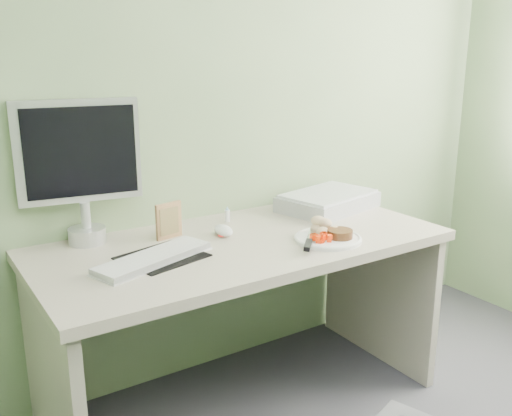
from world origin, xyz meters
TOP-DOWN VIEW (x-y plane):
  - wall_back at (0.00, 2.00)m, footprint 3.50×0.00m
  - desk at (0.00, 1.62)m, footprint 1.60×0.75m
  - plate at (0.27, 1.44)m, footprint 0.26×0.26m
  - steak at (0.31, 1.41)m, footprint 0.11×0.11m
  - potato_pile at (0.30, 1.49)m, footprint 0.13×0.11m
  - carrot_heap at (0.22, 1.42)m, footprint 0.08×0.07m
  - steak_knife at (0.16, 1.41)m, footprint 0.20×0.21m
  - mousepad at (-0.34, 1.62)m, footprint 0.32×0.30m
  - keyboard at (-0.39, 1.59)m, footprint 0.46×0.27m
  - computer_mouse at (-0.03, 1.72)m, footprint 0.08×0.12m
  - photo_frame at (-0.23, 1.80)m, footprint 0.12×0.04m
  - eyedrop_bottle at (0.08, 1.87)m, footprint 0.02×0.02m
  - scanner at (0.57, 1.79)m, footprint 0.49×0.38m
  - monitor at (-0.52, 1.94)m, footprint 0.45×0.15m

SIDE VIEW (x-z plane):
  - desk at x=0.00m, z-range 0.18..0.91m
  - mousepad at x=-0.34m, z-range 0.73..0.73m
  - plate at x=0.27m, z-range 0.73..0.74m
  - keyboard at x=-0.39m, z-range 0.74..0.76m
  - computer_mouse at x=-0.03m, z-range 0.73..0.77m
  - steak_knife at x=0.16m, z-range 0.75..0.77m
  - steak at x=0.31m, z-range 0.74..0.78m
  - eyedrop_bottle at x=0.08m, z-range 0.73..0.80m
  - scanner at x=0.57m, z-range 0.73..0.80m
  - carrot_heap at x=0.22m, z-range 0.74..0.79m
  - potato_pile at x=0.30m, z-range 0.74..0.80m
  - photo_frame at x=-0.23m, z-range 0.73..0.87m
  - monitor at x=-0.52m, z-range 0.76..1.31m
  - wall_back at x=0.00m, z-range -0.40..3.10m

